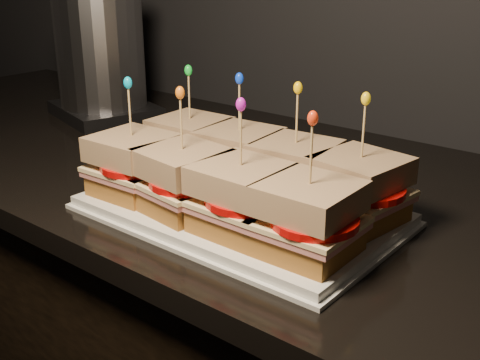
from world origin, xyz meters
The scene contains 62 objects.
granite_slab centered at (-0.08, 1.66, 0.88)m, with size 2.60×0.70×0.03m, color black.
platter centered at (-0.20, 1.51, 0.90)m, with size 0.42×0.26×0.02m, color white.
platter_rim centered at (-0.20, 1.51, 0.90)m, with size 0.43×0.27×0.01m, color white.
sandwich_0_bread_bot centered at (-0.35, 1.57, 0.93)m, with size 0.10×0.10×0.03m, color brown.
sandwich_0_ham centered at (-0.35, 1.57, 0.95)m, with size 0.11×0.11×0.01m, color #C35D5E.
sandwich_0_cheese centered at (-0.35, 1.57, 0.95)m, with size 0.11×0.11×0.01m, color #FFDF9B.
sandwich_0_tomato centered at (-0.33, 1.56, 0.96)m, with size 0.10×0.10×0.01m, color red.
sandwich_0_bread_top centered at (-0.35, 1.57, 0.98)m, with size 0.10×0.10×0.03m, color brown.
sandwich_0_pick centered at (-0.35, 1.57, 1.03)m, with size 0.00×0.00×0.09m, color tan.
sandwich_0_frill centered at (-0.35, 1.57, 1.07)m, with size 0.01×0.01×0.02m, color green.
sandwich_1_bread_bot centered at (-0.25, 1.57, 0.93)m, with size 0.10×0.10×0.03m, color brown.
sandwich_1_ham centered at (-0.25, 1.57, 0.95)m, with size 0.11×0.11×0.01m, color #C35D5E.
sandwich_1_cheese centered at (-0.25, 1.57, 0.95)m, with size 0.11×0.11×0.01m, color #FFDF9B.
sandwich_1_tomato centered at (-0.24, 1.56, 0.96)m, with size 0.10×0.10×0.01m, color red.
sandwich_1_bread_top centered at (-0.25, 1.57, 0.98)m, with size 0.10×0.10×0.03m, color brown.
sandwich_1_pick centered at (-0.25, 1.57, 1.03)m, with size 0.00×0.00×0.09m, color tan.
sandwich_1_frill centered at (-0.25, 1.57, 1.07)m, with size 0.01×0.01×0.02m, color #0D39DC.
sandwich_2_bread_bot centered at (-0.15, 1.57, 0.93)m, with size 0.10×0.10×0.03m, color brown.
sandwich_2_ham centered at (-0.15, 1.57, 0.95)m, with size 0.11×0.11×0.01m, color #C35D5E.
sandwich_2_cheese centered at (-0.15, 1.57, 0.95)m, with size 0.11×0.11×0.01m, color #FFDF9B.
sandwich_2_tomato centered at (-0.14, 1.56, 0.96)m, with size 0.10×0.10×0.01m, color red.
sandwich_2_bread_top centered at (-0.15, 1.57, 0.98)m, with size 0.10×0.10×0.03m, color brown.
sandwich_2_pick centered at (-0.15, 1.57, 1.03)m, with size 0.00×0.00×0.09m, color tan.
sandwich_2_frill centered at (-0.15, 1.57, 1.07)m, with size 0.01×0.01×0.02m, color #F7BA06.
sandwich_3_bread_bot centered at (-0.05, 1.57, 0.93)m, with size 0.10×0.10×0.03m, color brown.
sandwich_3_ham centered at (-0.05, 1.57, 0.95)m, with size 0.11×0.11×0.01m, color #C35D5E.
sandwich_3_cheese centered at (-0.05, 1.57, 0.95)m, with size 0.11×0.11×0.01m, color #FFDF9B.
sandwich_3_tomato centered at (-0.04, 1.56, 0.96)m, with size 0.10×0.10×0.01m, color red.
sandwich_3_bread_top centered at (-0.05, 1.57, 0.98)m, with size 0.10×0.10×0.03m, color brown.
sandwich_3_pick centered at (-0.05, 1.57, 1.03)m, with size 0.00×0.00×0.09m, color tan.
sandwich_3_frill centered at (-0.05, 1.57, 1.07)m, with size 0.01×0.01×0.02m, color yellow.
sandwich_4_bread_bot centered at (-0.35, 1.45, 0.93)m, with size 0.10×0.10×0.03m, color brown.
sandwich_4_ham centered at (-0.35, 1.45, 0.95)m, with size 0.11×0.11×0.01m, color #C35D5E.
sandwich_4_cheese centered at (-0.35, 1.45, 0.95)m, with size 0.11×0.11×0.01m, color #FFDF9B.
sandwich_4_tomato centered at (-0.33, 1.44, 0.96)m, with size 0.10×0.10×0.01m, color red.
sandwich_4_bread_top centered at (-0.35, 1.45, 0.98)m, with size 0.10×0.10×0.03m, color brown.
sandwich_4_pick centered at (-0.35, 1.45, 1.03)m, with size 0.00×0.00×0.09m, color tan.
sandwich_4_frill centered at (-0.35, 1.45, 1.07)m, with size 0.01×0.01×0.02m, color #059FC2.
sandwich_5_bread_bot centered at (-0.25, 1.45, 0.93)m, with size 0.10×0.10×0.03m, color brown.
sandwich_5_ham centered at (-0.25, 1.45, 0.95)m, with size 0.11×0.11×0.01m, color #C35D5E.
sandwich_5_cheese centered at (-0.25, 1.45, 0.95)m, with size 0.11×0.11×0.01m, color #FFDF9B.
sandwich_5_tomato centered at (-0.24, 1.44, 0.96)m, with size 0.10×0.10×0.01m, color red.
sandwich_5_bread_top centered at (-0.25, 1.45, 0.98)m, with size 0.10×0.10×0.03m, color brown.
sandwich_5_pick centered at (-0.25, 1.45, 1.03)m, with size 0.00×0.00×0.09m, color tan.
sandwich_5_frill centered at (-0.25, 1.45, 1.07)m, with size 0.01×0.01×0.02m, color orange.
sandwich_6_bread_bot centered at (-0.15, 1.45, 0.93)m, with size 0.10×0.10×0.03m, color brown.
sandwich_6_ham centered at (-0.15, 1.45, 0.95)m, with size 0.11×0.11×0.01m, color #C35D5E.
sandwich_6_cheese centered at (-0.15, 1.45, 0.95)m, with size 0.11×0.11×0.01m, color #FFDF9B.
sandwich_6_tomato centered at (-0.14, 1.44, 0.96)m, with size 0.10×0.10×0.01m, color red.
sandwich_6_bread_top centered at (-0.15, 1.45, 0.98)m, with size 0.10×0.10×0.03m, color brown.
sandwich_6_pick centered at (-0.15, 1.45, 1.03)m, with size 0.00×0.00×0.09m, color tan.
sandwich_6_frill centered at (-0.15, 1.45, 1.07)m, with size 0.01×0.01×0.02m, color #BF17AF.
sandwich_7_bread_bot centered at (-0.05, 1.45, 0.93)m, with size 0.10×0.10×0.03m, color brown.
sandwich_7_ham centered at (-0.05, 1.45, 0.95)m, with size 0.11×0.11×0.01m, color #C35D5E.
sandwich_7_cheese centered at (-0.05, 1.45, 0.95)m, with size 0.11×0.11×0.01m, color #FFDF9B.
sandwich_7_tomato centered at (-0.04, 1.44, 0.96)m, with size 0.10×0.10×0.01m, color red.
sandwich_7_bread_top centered at (-0.05, 1.45, 0.98)m, with size 0.10×0.10×0.03m, color brown.
sandwich_7_pick centered at (-0.05, 1.45, 1.03)m, with size 0.00×0.00×0.09m, color tan.
sandwich_7_frill centered at (-0.05, 1.45, 1.07)m, with size 0.01×0.01×0.02m, color red.
appliance_base centered at (-0.78, 1.74, 0.91)m, with size 0.22×0.19×0.03m, color #262628.
appliance_body centered at (-0.78, 1.74, 1.04)m, with size 0.19×0.19×0.24m, color silver.
appliance centered at (-0.78, 1.74, 1.04)m, with size 0.22×0.19×0.29m, color silver, non-canonical shape.
Camera 1 is at (0.28, 0.91, 1.24)m, focal length 45.00 mm.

